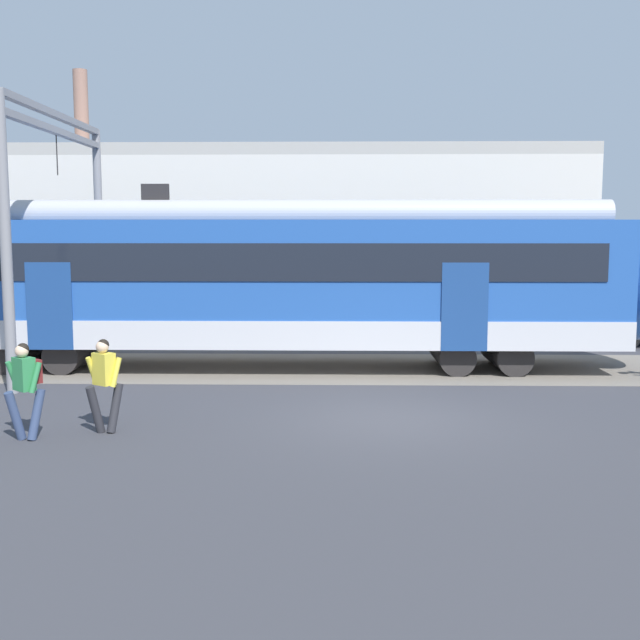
# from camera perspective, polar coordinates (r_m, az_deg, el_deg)

# --- Properties ---
(ground_plane) EXTENTS (160.00, 160.00, 0.00)m
(ground_plane) POSITION_cam_1_polar(r_m,az_deg,el_deg) (14.27, 5.20, -7.54)
(ground_plane) COLOR #38383D
(pedestrian_green) EXTENTS (0.67, 0.53, 1.67)m
(pedestrian_green) POSITION_cam_1_polar(r_m,az_deg,el_deg) (13.56, -21.52, -4.44)
(pedestrian_green) COLOR navy
(pedestrian_green) RESTS_ON ground
(pedestrian_yellow) EXTENTS (0.67, 0.50, 1.67)m
(pedestrian_yellow) POSITION_cam_1_polar(r_m,az_deg,el_deg) (13.60, -16.12, -4.32)
(pedestrian_yellow) COLOR #28282D
(pedestrian_yellow) RESTS_ON ground
(catenary_gantry) EXTENTS (0.24, 6.64, 6.53)m
(catenary_gantry) POSITION_cam_1_polar(r_m,az_deg,el_deg) (20.44, -19.29, 8.58)
(catenary_gantry) COLOR gray
(catenary_gantry) RESTS_ON ground
(background_building) EXTENTS (21.94, 5.00, 9.20)m
(background_building) POSITION_cam_1_polar(r_m,az_deg,el_deg) (27.05, -4.01, 6.03)
(background_building) COLOR beige
(background_building) RESTS_ON ground
(street_tree_right) EXTENTS (3.10, 3.10, 6.94)m
(street_tree_right) POSITION_cam_1_polar(r_m,az_deg,el_deg) (32.72, 15.91, 9.65)
(street_tree_right) COLOR brown
(street_tree_right) RESTS_ON ground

